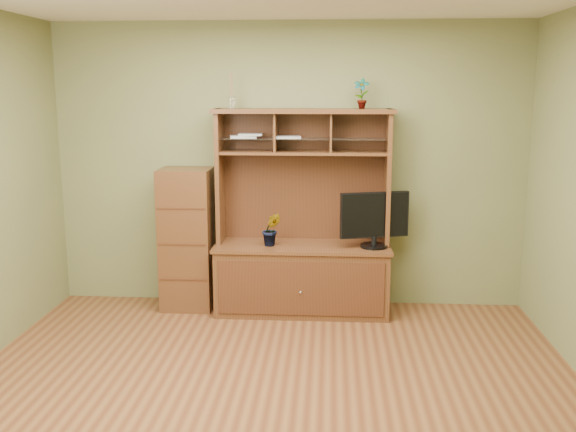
{
  "coord_description": "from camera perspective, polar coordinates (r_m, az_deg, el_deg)",
  "views": [
    {
      "loc": [
        0.4,
        -4.1,
        2.09
      ],
      "look_at": [
        0.04,
        1.2,
        1.02
      ],
      "focal_mm": 40.0,
      "sensor_mm": 36.0,
      "label": 1
    }
  ],
  "objects": [
    {
      "name": "side_cabinet",
      "position": [
        6.19,
        -8.94,
        -2.03
      ],
      "size": [
        0.48,
        0.44,
        1.35
      ],
      "color": "#412312",
      "rests_on": "room"
    },
    {
      "name": "monitor",
      "position": [
        5.88,
        7.7,
        -0.21
      ],
      "size": [
        0.64,
        0.25,
        0.51
      ],
      "rotation": [
        0.0,
        0.0,
        0.28
      ],
      "color": "black",
      "rests_on": "media_hutch"
    },
    {
      "name": "top_plant",
      "position": [
        5.91,
        6.55,
        10.77
      ],
      "size": [
        0.17,
        0.13,
        0.27
      ],
      "primitive_type": "imported",
      "rotation": [
        0.0,
        0.0,
        -0.28
      ],
      "color": "#326623",
      "rests_on": "media_hutch"
    },
    {
      "name": "room",
      "position": [
        4.19,
        -1.71,
        1.19
      ],
      "size": [
        4.54,
        4.04,
        2.74
      ],
      "color": "#5B2F1A",
      "rests_on": "ground"
    },
    {
      "name": "media_hutch",
      "position": [
        6.04,
        1.28,
        -3.68
      ],
      "size": [
        1.66,
        0.61,
        1.9
      ],
      "color": "#412312",
      "rests_on": "room"
    },
    {
      "name": "reed_diffuser",
      "position": [
        5.98,
        -5.06,
        10.69
      ],
      "size": [
        0.06,
        0.06,
        0.32
      ],
      "color": "silver",
      "rests_on": "media_hutch"
    },
    {
      "name": "orchid_plant",
      "position": [
        5.91,
        -1.48,
        -1.2
      ],
      "size": [
        0.19,
        0.16,
        0.31
      ],
      "primitive_type": "imported",
      "rotation": [
        0.0,
        0.0,
        0.15
      ],
      "color": "#2D5A1E",
      "rests_on": "media_hutch"
    },
    {
      "name": "magazines",
      "position": [
        5.96,
        -2.51,
        7.11
      ],
      "size": [
        0.67,
        0.22,
        0.04
      ],
      "color": "silver",
      "rests_on": "media_hutch"
    }
  ]
}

